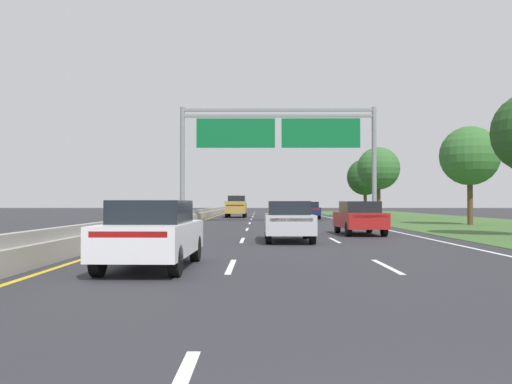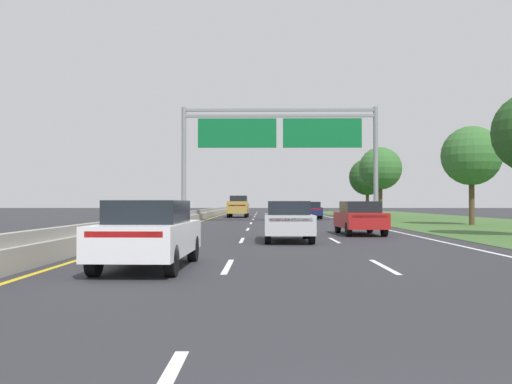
{
  "view_description": "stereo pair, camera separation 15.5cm",
  "coord_description": "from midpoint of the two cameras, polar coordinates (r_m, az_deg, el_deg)",
  "views": [
    {
      "loc": [
        -1.19,
        -2.66,
        1.53
      ],
      "look_at": [
        -1.31,
        22.15,
        1.99
      ],
      "focal_mm": 38.81,
      "sensor_mm": 36.0,
      "label": 1
    },
    {
      "loc": [
        -1.03,
        -2.66,
        1.53
      ],
      "look_at": [
        -1.31,
        22.15,
        1.99
      ],
      "focal_mm": 38.81,
      "sensor_mm": 36.0,
      "label": 2
    }
  ],
  "objects": [
    {
      "name": "car_white_left_lane_sedan",
      "position": [
        13.06,
        -10.63,
        -4.16
      ],
      "size": [
        1.91,
        4.44,
        1.57
      ],
      "rotation": [
        0.0,
        0.0,
        1.55
      ],
      "color": "silver",
      "rests_on": "ground"
    },
    {
      "name": "median_barrier_concrete",
      "position": [
        38.08,
        -7.65,
        -2.82
      ],
      "size": [
        0.6,
        110.0,
        0.85
      ],
      "color": "#99968E",
      "rests_on": "ground"
    },
    {
      "name": "car_red_right_lane_sedan",
      "position": [
        26.59,
        10.81,
        -2.57
      ],
      "size": [
        1.92,
        4.44,
        1.57
      ],
      "rotation": [
        0.0,
        0.0,
        1.59
      ],
      "color": "maroon",
      "rests_on": "ground"
    },
    {
      "name": "overhead_sign_gantry",
      "position": [
        42.48,
        2.56,
        5.44
      ],
      "size": [
        15.06,
        0.42,
        8.83
      ],
      "color": "gray",
      "rests_on": "ground"
    },
    {
      "name": "car_blue_right_lane_sedan",
      "position": [
        60.72,
        5.33,
        -1.73
      ],
      "size": [
        1.88,
        4.42,
        1.57
      ],
      "rotation": [
        0.0,
        0.0,
        1.56
      ],
      "color": "navy",
      "rests_on": "ground"
    },
    {
      "name": "roadside_tree_mid",
      "position": [
        39.65,
        21.42,
        3.48
      ],
      "size": [
        3.95,
        3.95,
        6.61
      ],
      "color": "#4C3823",
      "rests_on": "ground"
    },
    {
      "name": "car_silver_centre_lane_sedan",
      "position": [
        21.68,
        3.52,
        -2.93
      ],
      "size": [
        1.83,
        4.4,
        1.57
      ],
      "rotation": [
        0.0,
        0.0,
        1.57
      ],
      "color": "#B2B5BA",
      "rests_on": "ground"
    },
    {
      "name": "ground_plane",
      "position": [
        37.71,
        2.34,
        -3.38
      ],
      "size": [
        220.0,
        220.0,
        0.0
      ],
      "primitive_type": "plane",
      "color": "#2B2B30"
    },
    {
      "name": "lane_striping",
      "position": [
        37.25,
        2.36,
        -3.4
      ],
      "size": [
        11.96,
        106.0,
        0.01
      ],
      "color": "white",
      "rests_on": "ground"
    },
    {
      "name": "car_navy_right_lane_sedan",
      "position": [
        51.68,
        5.79,
        -1.84
      ],
      "size": [
        1.92,
        4.44,
        1.57
      ],
      "rotation": [
        0.0,
        0.0,
        1.55
      ],
      "color": "#161E47",
      "rests_on": "ground"
    },
    {
      "name": "pickup_truck_gold",
      "position": [
        56.12,
        -1.76,
        -1.52
      ],
      "size": [
        2.05,
        5.42,
        2.2
      ],
      "rotation": [
        0.0,
        0.0,
        1.56
      ],
      "color": "#A38438",
      "rests_on": "ground"
    },
    {
      "name": "roadside_tree_far",
      "position": [
        51.41,
        12.78,
        2.37
      ],
      "size": [
        3.87,
        3.87,
        6.53
      ],
      "color": "#4C3823",
      "rests_on": "ground"
    },
    {
      "name": "roadside_tree_distant",
      "position": [
        61.51,
        11.47,
        1.51
      ],
      "size": [
        3.98,
        3.98,
        6.27
      ],
      "color": "#4C3823",
      "rests_on": "ground"
    },
    {
      "name": "grass_verge_right",
      "position": [
        40.59,
        22.46,
        -3.12
      ],
      "size": [
        14.0,
        110.0,
        0.02
      ],
      "primitive_type": "cube",
      "color": "#3D602D",
      "rests_on": "ground"
    }
  ]
}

